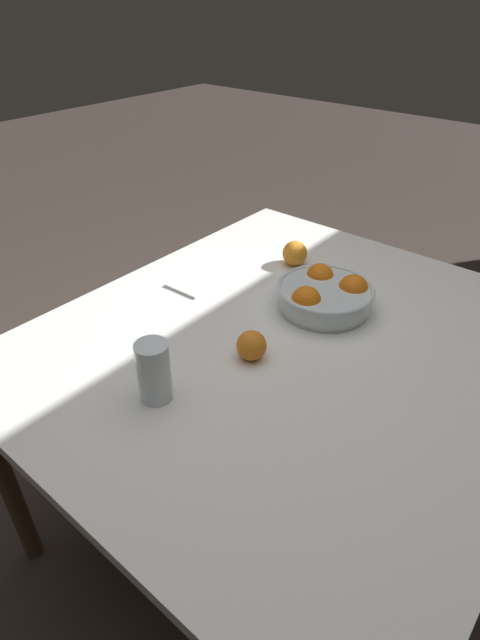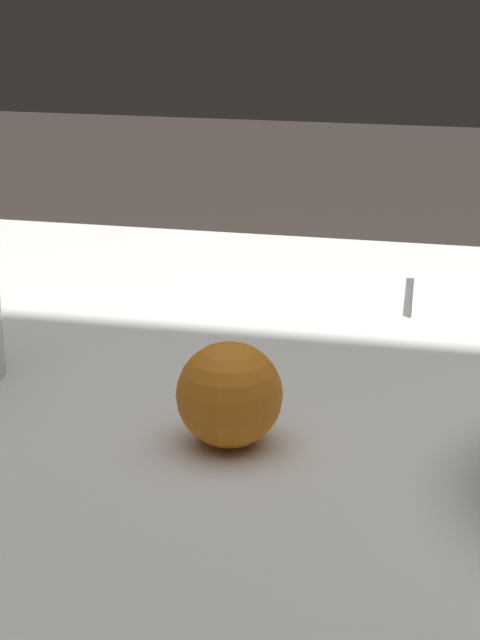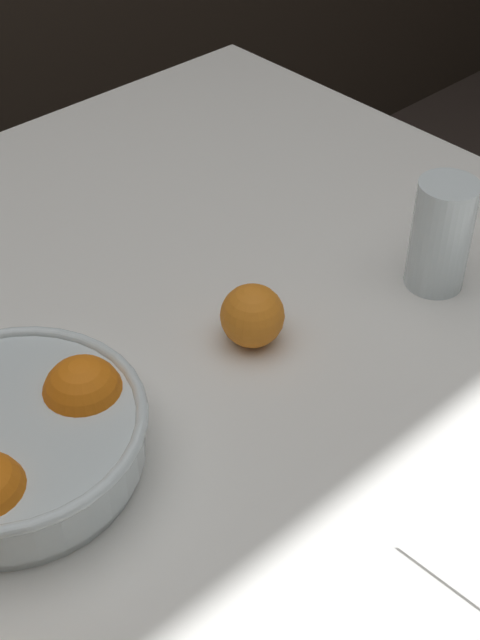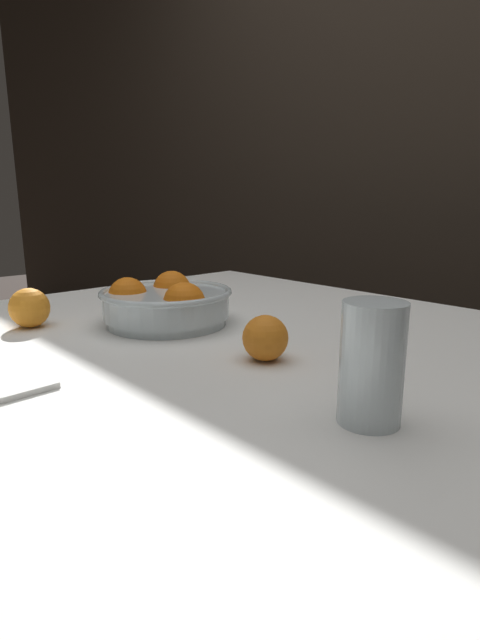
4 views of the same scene
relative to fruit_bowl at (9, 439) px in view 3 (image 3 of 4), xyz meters
The scene contains 4 objects.
dining_table 0.20m from the fruit_bowl, ahead, with size 1.28×1.14×0.73m.
fruit_bowl is the anchor object (origin of this frame).
juice_glass 0.53m from the fruit_bowl, ahead, with size 0.07×0.07×0.14m.
orange_loose_near_bowl 0.29m from the fruit_bowl, ahead, with size 0.07×0.07×0.07m, color orange.
Camera 3 is at (-0.39, -0.57, 1.39)m, focal length 50.00 mm.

